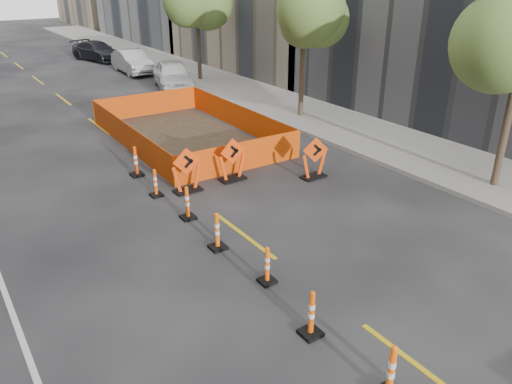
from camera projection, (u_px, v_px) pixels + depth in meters
ground_plane at (346, 312)px, 10.43m from camera, size 140.00×140.00×0.00m
sidewalk_right at (310, 114)px, 24.04m from camera, size 4.00×90.00×0.15m
tree_r_b at (304, 18)px, 21.89m from camera, size 2.80×2.80×5.95m
tree_r_c at (197, 4)px, 29.42m from camera, size 2.80×2.80×5.95m
channelizer_2 at (391, 372)px, 8.16m from camera, size 0.43×0.43×1.10m
channelizer_3 at (312, 313)px, 9.59m from camera, size 0.41×0.41×1.03m
channelizer_4 at (267, 265)px, 11.23m from camera, size 0.37×0.37×0.93m
channelizer_5 at (217, 231)px, 12.57m from camera, size 0.40×0.40×1.02m
channelizer_6 at (187, 203)px, 14.10m from camera, size 0.40×0.40×1.00m
channelizer_7 at (155, 183)px, 15.51m from camera, size 0.36×0.36×0.91m
channelizer_8 at (136, 161)px, 17.00m from camera, size 0.42×0.42×1.06m
chevron_sign_left at (187, 170)px, 15.70m from camera, size 1.09×0.78×1.49m
chevron_sign_center at (232, 159)px, 16.57m from camera, size 1.03×0.66×1.49m
chevron_sign_right at (314, 158)px, 16.76m from camera, size 1.12×0.92×1.45m
safety_fence at (187, 126)px, 20.66m from camera, size 5.22×8.72×1.08m
parked_car_near at (173, 75)px, 28.94m from camera, size 3.25×5.19×1.65m
parked_car_mid at (132, 62)px, 33.36m from camera, size 1.70×4.54×1.48m
parked_car_far at (97, 51)px, 37.82m from camera, size 3.25×5.15×1.39m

